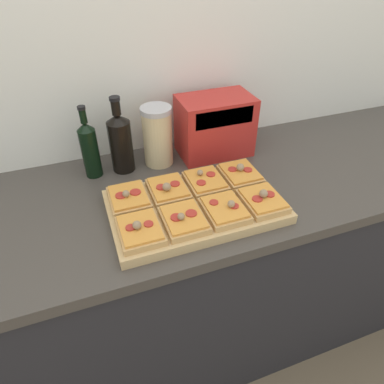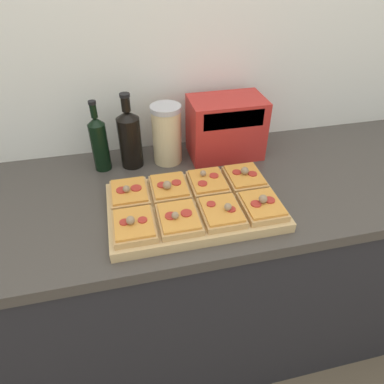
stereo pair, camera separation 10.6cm
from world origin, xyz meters
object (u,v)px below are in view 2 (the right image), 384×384
at_px(toaster_oven, 226,128).
at_px(grain_jar_tall, 167,134).
at_px(cutting_board, 194,207).
at_px(wine_bottle, 130,138).
at_px(olive_oil_bottle, 99,143).

bearing_deg(toaster_oven, grain_jar_tall, 179.79).
height_order(cutting_board, grain_jar_tall, grain_jar_tall).
height_order(cutting_board, wine_bottle, wine_bottle).
distance_m(grain_jar_tall, toaster_oven, 0.23).
xyz_separation_m(cutting_board, grain_jar_tall, (-0.03, 0.32, 0.10)).
height_order(grain_jar_tall, toaster_oven, toaster_oven).
distance_m(olive_oil_bottle, toaster_oven, 0.47).
bearing_deg(grain_jar_tall, olive_oil_bottle, 180.00).
relative_size(olive_oil_bottle, toaster_oven, 0.88).
relative_size(cutting_board, wine_bottle, 1.91).
height_order(wine_bottle, toaster_oven, wine_bottle).
bearing_deg(grain_jar_tall, cutting_board, -84.77).
distance_m(cutting_board, grain_jar_tall, 0.33).
bearing_deg(olive_oil_bottle, grain_jar_tall, 0.00).
bearing_deg(cutting_board, toaster_oven, 57.97).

